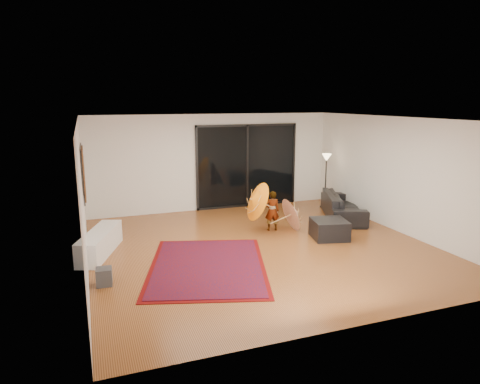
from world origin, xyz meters
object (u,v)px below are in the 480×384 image
media_console (100,243)px  sofa (343,206)px  child (272,211)px  ottoman (329,229)px

media_console → sofa: size_ratio=0.77×
media_console → sofa: (6.20, 0.69, 0.09)m
sofa → child: bearing=122.9°
ottoman → media_console: bearing=171.8°
ottoman → child: 1.42m
media_console → ottoman: bearing=11.9°
sofa → ottoman: 1.90m
ottoman → child: child is taller
child → ottoman: bearing=145.1°
sofa → child: 2.29m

